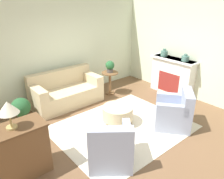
{
  "coord_description": "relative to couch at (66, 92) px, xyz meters",
  "views": [
    {
      "loc": [
        -3.0,
        -3.15,
        2.82
      ],
      "look_at": [
        0.15,
        0.55,
        0.75
      ],
      "focal_mm": 35.0,
      "sensor_mm": 36.0,
      "label": 1
    }
  ],
  "objects": [
    {
      "name": "ground_plane",
      "position": [
        0.35,
        -1.95,
        -0.35
      ],
      "size": [
        16.0,
        16.0,
        0.0
      ],
      "primitive_type": "plane",
      "color": "brown"
    },
    {
      "name": "armchair_left",
      "position": [
        -0.62,
        -2.67,
        0.01
      ],
      "size": [
        1.07,
        1.07,
        0.89
      ],
      "color": "#8E99B2",
      "rests_on": "rug"
    },
    {
      "name": "couch",
      "position": [
        0.0,
        0.0,
        0.0
      ],
      "size": [
        1.91,
        0.9,
        0.94
      ],
      "color": "#C6B289",
      "rests_on": "ground_plane"
    },
    {
      "name": "dresser",
      "position": [
        -1.96,
        -1.9,
        0.14
      ],
      "size": [
        1.0,
        0.53,
        0.94
      ],
      "color": "brown",
      "rests_on": "ground_plane"
    },
    {
      "name": "wall_back",
      "position": [
        0.35,
        0.6,
        1.05
      ],
      "size": [
        8.97,
        0.12,
        2.8
      ],
      "color": "beige",
      "rests_on": "ground_plane"
    },
    {
      "name": "potted_plant_on_side_table",
      "position": [
        1.39,
        -0.26,
        0.55
      ],
      "size": [
        0.27,
        0.27,
        0.36
      ],
      "color": "#4C4742",
      "rests_on": "side_table"
    },
    {
      "name": "armchair_right",
      "position": [
        1.32,
        -2.67,
        0.01
      ],
      "size": [
        1.07,
        1.07,
        0.89
      ],
      "color": "#8E99B2",
      "rests_on": "rug"
    },
    {
      "name": "potted_plant_floor",
      "position": [
        -1.3,
        -0.11,
        -0.01
      ],
      "size": [
        0.46,
        0.46,
        0.6
      ],
      "color": "#4C4742",
      "rests_on": "ground_plane"
    },
    {
      "name": "rug",
      "position": [
        0.35,
        -1.95,
        -0.34
      ],
      "size": [
        2.95,
        2.38,
        0.01
      ],
      "color": "beige",
      "rests_on": "ground_plane"
    },
    {
      "name": "table_lamp",
      "position": [
        -1.96,
        -1.9,
        0.94
      ],
      "size": [
        0.31,
        0.31,
        0.46
      ],
      "color": "tan",
      "rests_on": "dresser"
    },
    {
      "name": "side_table",
      "position": [
        1.39,
        -0.26,
        0.13
      ],
      "size": [
        0.51,
        0.51,
        0.71
      ],
      "color": "brown",
      "rests_on": "ground_plane"
    },
    {
      "name": "wall_right",
      "position": [
        3.13,
        -1.95,
        1.05
      ],
      "size": [
        0.12,
        9.45,
        2.8
      ],
      "color": "beige",
      "rests_on": "ground_plane"
    },
    {
      "name": "vase_mantel_near",
      "position": [
        2.87,
        -1.09,
        0.87
      ],
      "size": [
        0.22,
        0.22,
        0.23
      ],
      "color": "#477066",
      "rests_on": "fireplace"
    },
    {
      "name": "vase_mantel_far",
      "position": [
        2.87,
        -1.83,
        0.86
      ],
      "size": [
        0.21,
        0.21,
        0.2
      ],
      "color": "#477066",
      "rests_on": "fireplace"
    },
    {
      "name": "ottoman_table",
      "position": [
        0.4,
        -1.72,
        -0.06
      ],
      "size": [
        0.73,
        0.73,
        0.43
      ],
      "color": "#C6B289",
      "rests_on": "rug"
    },
    {
      "name": "fireplace",
      "position": [
        2.89,
        -1.46,
        0.24
      ],
      "size": [
        0.44,
        1.45,
        1.12
      ],
      "color": "white",
      "rests_on": "ground_plane"
    }
  ]
}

